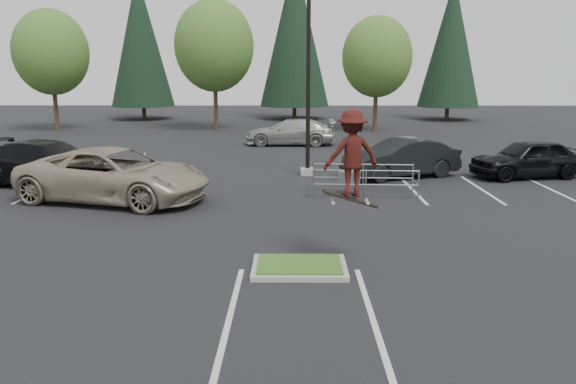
{
  "coord_description": "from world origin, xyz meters",
  "views": [
    {
      "loc": [
        -0.16,
        -12.41,
        4.6
      ],
      "look_at": [
        -0.28,
        1.5,
        1.53
      ],
      "focal_mm": 35.0,
      "sensor_mm": 36.0,
      "label": 1
    }
  ],
  "objects_px": {
    "light_pole": "(308,70)",
    "decid_c": "(377,59)",
    "decid_b": "(214,49)",
    "conif_b": "(295,32)",
    "car_r_charc": "(401,158)",
    "car_far_silver": "(290,132)",
    "conif_c": "(451,43)",
    "car_r_black": "(529,158)",
    "skateboarder": "(351,154)",
    "decid_a": "(51,55)",
    "conif_a": "(140,40)",
    "car_l_tan": "(113,175)",
    "car_l_grey": "(31,160)",
    "cart_corral": "(353,177)",
    "car_l_black": "(47,163)"
  },
  "relations": [
    {
      "from": "cart_corral",
      "to": "car_l_tan",
      "type": "bearing_deg",
      "value": -170.33
    },
    {
      "from": "car_far_silver",
      "to": "skateboarder",
      "type": "bearing_deg",
      "value": 5.47
    },
    {
      "from": "conif_a",
      "to": "decid_c",
      "type": "bearing_deg",
      "value": -26.96
    },
    {
      "from": "decid_a",
      "to": "car_l_black",
      "type": "bearing_deg",
      "value": -68.57
    },
    {
      "from": "conif_c",
      "to": "car_r_black",
      "type": "distance_m",
      "value": 28.92
    },
    {
      "from": "cart_corral",
      "to": "skateboarder",
      "type": "relative_size",
      "value": 1.68
    },
    {
      "from": "conif_a",
      "to": "car_l_tan",
      "type": "relative_size",
      "value": 1.93
    },
    {
      "from": "decid_c",
      "to": "cart_corral",
      "type": "xyz_separation_m",
      "value": [
        -3.92,
        -21.81,
        -4.57
      ]
    },
    {
      "from": "light_pole",
      "to": "decid_c",
      "type": "relative_size",
      "value": 1.21
    },
    {
      "from": "light_pole",
      "to": "car_l_tan",
      "type": "relative_size",
      "value": 1.5
    },
    {
      "from": "car_l_grey",
      "to": "car_r_black",
      "type": "height_order",
      "value": "car_r_black"
    },
    {
      "from": "skateboarder",
      "to": "car_r_black",
      "type": "height_order",
      "value": "skateboarder"
    },
    {
      "from": "car_r_charc",
      "to": "car_far_silver",
      "type": "height_order",
      "value": "car_r_charc"
    },
    {
      "from": "cart_corral",
      "to": "car_far_silver",
      "type": "distance_m",
      "value": 14.18
    },
    {
      "from": "light_pole",
      "to": "car_r_charc",
      "type": "distance_m",
      "value": 5.49
    },
    {
      "from": "cart_corral",
      "to": "car_r_charc",
      "type": "height_order",
      "value": "car_r_charc"
    },
    {
      "from": "decid_c",
      "to": "car_l_grey",
      "type": "relative_size",
      "value": 1.94
    },
    {
      "from": "decid_c",
      "to": "car_l_grey",
      "type": "bearing_deg",
      "value": -133.66
    },
    {
      "from": "conif_c",
      "to": "car_r_black",
      "type": "bearing_deg",
      "value": -98.13
    },
    {
      "from": "decid_b",
      "to": "decid_c",
      "type": "xyz_separation_m",
      "value": [
        12.0,
        -0.7,
        -0.79
      ]
    },
    {
      "from": "conif_a",
      "to": "conif_c",
      "type": "xyz_separation_m",
      "value": [
        28.0,
        -0.5,
        -0.25
      ]
    },
    {
      "from": "car_l_tan",
      "to": "car_far_silver",
      "type": "bearing_deg",
      "value": -6.66
    },
    {
      "from": "decid_a",
      "to": "car_l_tan",
      "type": "height_order",
      "value": "decid_a"
    },
    {
      "from": "light_pole",
      "to": "car_far_silver",
      "type": "relative_size",
      "value": 1.85
    },
    {
      "from": "cart_corral",
      "to": "car_r_black",
      "type": "height_order",
      "value": "car_r_black"
    },
    {
      "from": "car_r_black",
      "to": "conif_a",
      "type": "bearing_deg",
      "value": -151.78
    },
    {
      "from": "conif_a",
      "to": "car_l_tan",
      "type": "xyz_separation_m",
      "value": [
        7.5,
        -33.0,
        -6.16
      ]
    },
    {
      "from": "decid_a",
      "to": "skateboarder",
      "type": "relative_size",
      "value": 3.86
    },
    {
      "from": "decid_a",
      "to": "car_l_grey",
      "type": "height_order",
      "value": "decid_a"
    },
    {
      "from": "decid_c",
      "to": "car_r_charc",
      "type": "distance_m",
      "value": 18.92
    },
    {
      "from": "car_l_black",
      "to": "car_far_silver",
      "type": "bearing_deg",
      "value": -19.73
    },
    {
      "from": "car_l_black",
      "to": "car_l_grey",
      "type": "relative_size",
      "value": 1.44
    },
    {
      "from": "car_far_silver",
      "to": "car_l_tan",
      "type": "bearing_deg",
      "value": -20.98
    },
    {
      "from": "car_r_black",
      "to": "car_far_silver",
      "type": "bearing_deg",
      "value": -147.43
    },
    {
      "from": "decid_b",
      "to": "conif_b",
      "type": "height_order",
      "value": "conif_b"
    },
    {
      "from": "cart_corral",
      "to": "car_l_grey",
      "type": "xyz_separation_m",
      "value": [
        -13.57,
        3.48,
        0.06
      ]
    },
    {
      "from": "conif_b",
      "to": "car_l_tan",
      "type": "height_order",
      "value": "conif_b"
    },
    {
      "from": "decid_b",
      "to": "decid_c",
      "type": "height_order",
      "value": "decid_b"
    },
    {
      "from": "decid_b",
      "to": "car_l_grey",
      "type": "distance_m",
      "value": 20.51
    },
    {
      "from": "decid_c",
      "to": "conif_b",
      "type": "distance_m",
      "value": 12.51
    },
    {
      "from": "car_l_tan",
      "to": "car_l_grey",
      "type": "bearing_deg",
      "value": 63.83
    },
    {
      "from": "decid_a",
      "to": "car_far_silver",
      "type": "bearing_deg",
      "value": -24.4
    },
    {
      "from": "decid_b",
      "to": "decid_c",
      "type": "distance_m",
      "value": 12.05
    },
    {
      "from": "car_r_charc",
      "to": "car_far_silver",
      "type": "relative_size",
      "value": 0.93
    },
    {
      "from": "car_l_grey",
      "to": "car_r_black",
      "type": "bearing_deg",
      "value": -65.77
    },
    {
      "from": "car_far_silver",
      "to": "car_r_charc",
      "type": "bearing_deg",
      "value": 26.05
    },
    {
      "from": "car_l_tan",
      "to": "car_r_charc",
      "type": "relative_size",
      "value": 1.33
    },
    {
      "from": "light_pole",
      "to": "car_l_grey",
      "type": "height_order",
      "value": "light_pole"
    },
    {
      "from": "decid_c",
      "to": "conif_b",
      "type": "height_order",
      "value": "conif_b"
    },
    {
      "from": "decid_a",
      "to": "conif_c",
      "type": "height_order",
      "value": "conif_c"
    }
  ]
}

